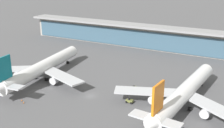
# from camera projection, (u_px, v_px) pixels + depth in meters

# --- Properties ---
(ground_plane) EXTENTS (1200.00, 1200.00, 0.00)m
(ground_plane) POSITION_uv_depth(u_px,v_px,m) (91.00, 96.00, 114.72)
(ground_plane) COLOR #515154
(airliner_left_stand) EXTENTS (51.04, 66.79, 17.79)m
(airliner_left_stand) POSITION_uv_depth(u_px,v_px,m) (42.00, 68.00, 130.90)
(airliner_left_stand) COLOR white
(airliner_left_stand) RESTS_ON ground
(airliner_centre_stand) EXTENTS (51.16, 66.82, 17.79)m
(airliner_centre_stand) POSITION_uv_depth(u_px,v_px,m) (184.00, 93.00, 103.97)
(airliner_centre_stand) COLOR white
(airliner_centre_stand) RESTS_ON ground
(service_truck_near_nose_olive) EXTENTS (2.91, 1.79, 2.05)m
(service_truck_near_nose_olive) POSITION_uv_depth(u_px,v_px,m) (130.00, 101.00, 108.51)
(service_truck_near_nose_olive) COLOR olive
(service_truck_near_nose_olive) RESTS_ON ground
(service_truck_mid_apron_olive) EXTENTS (2.30, 3.17, 2.05)m
(service_truck_mid_apron_olive) POSITION_uv_depth(u_px,v_px,m) (134.00, 88.00, 120.16)
(service_truck_mid_apron_olive) COLOR olive
(service_truck_mid_apron_olive) RESTS_ON ground
(terminal_building) EXTENTS (190.16, 12.80, 15.20)m
(terminal_building) POSITION_uv_depth(u_px,v_px,m) (156.00, 37.00, 178.80)
(terminal_building) COLOR #9E998E
(terminal_building) RESTS_ON ground
(safety_cone_alpha) EXTENTS (0.62, 0.62, 0.70)m
(safety_cone_alpha) POSITION_uv_depth(u_px,v_px,m) (22.00, 100.00, 110.23)
(safety_cone_alpha) COLOR orange
(safety_cone_alpha) RESTS_ON ground
(safety_cone_bravo) EXTENTS (0.62, 0.62, 0.70)m
(safety_cone_bravo) POSITION_uv_depth(u_px,v_px,m) (1.00, 94.00, 116.09)
(safety_cone_bravo) COLOR orange
(safety_cone_bravo) RESTS_ON ground
(safety_cone_delta) EXTENTS (0.62, 0.62, 0.70)m
(safety_cone_delta) POSITION_uv_depth(u_px,v_px,m) (24.00, 102.00, 108.46)
(safety_cone_delta) COLOR orange
(safety_cone_delta) RESTS_ON ground
(safety_cone_echo) EXTENTS (0.62, 0.62, 0.70)m
(safety_cone_echo) POSITION_uv_depth(u_px,v_px,m) (9.00, 92.00, 117.50)
(safety_cone_echo) COLOR orange
(safety_cone_echo) RESTS_ON ground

